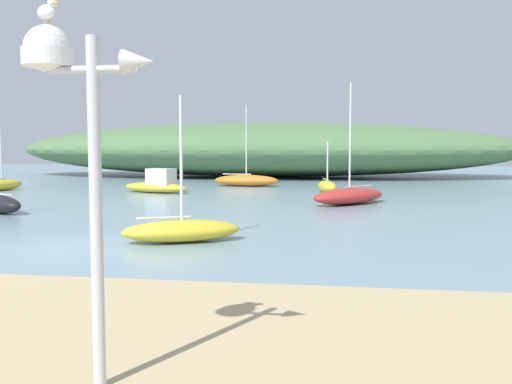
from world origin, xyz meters
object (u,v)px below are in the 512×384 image
at_px(motorboat_outer_mooring, 157,184).
at_px(sailboat_far_left, 2,185).
at_px(sailboat_east_reach, 327,186).
at_px(mast_structure, 69,95).
at_px(sailboat_off_point, 349,196).
at_px(seagull_on_radar, 47,10).
at_px(sailboat_inner_mooring, 182,230).
at_px(sailboat_west_reach, 246,180).

distance_m(motorboat_outer_mooring, sailboat_far_left, 9.07).
height_order(sailboat_far_left, sailboat_east_reach, sailboat_far_left).
relative_size(mast_structure, sailboat_far_left, 0.93).
bearing_deg(sailboat_far_left, mast_structure, -55.85).
xyz_separation_m(mast_structure, sailboat_off_point, (2.84, 19.55, -2.61)).
bearing_deg(sailboat_east_reach, seagull_on_radar, -94.36).
xyz_separation_m(motorboat_outer_mooring, sailboat_inner_mooring, (5.65, -14.79, -0.15)).
height_order(motorboat_outer_mooring, sailboat_off_point, sailboat_off_point).
bearing_deg(motorboat_outer_mooring, sailboat_inner_mooring, -69.09).
bearing_deg(sailboat_east_reach, motorboat_outer_mooring, -171.57).
relative_size(sailboat_east_reach, sailboat_west_reach, 0.54).
bearing_deg(sailboat_inner_mooring, sailboat_far_left, 134.68).
distance_m(sailboat_far_left, sailboat_inner_mooring, 20.93).
bearing_deg(sailboat_west_reach, sailboat_east_reach, -39.62).
distance_m(sailboat_off_point, sailboat_inner_mooring, 11.28).
xyz_separation_m(motorboat_outer_mooring, sailboat_west_reach, (3.89, 5.56, -0.08)).
distance_m(motorboat_outer_mooring, sailboat_off_point, 11.01).
distance_m(seagull_on_radar, sailboat_west_reach, 29.89).
bearing_deg(seagull_on_radar, sailboat_far_left, 123.84).
xyz_separation_m(seagull_on_radar, motorboat_outer_mooring, (-7.07, 23.97, -3.30)).
height_order(seagull_on_radar, sailboat_west_reach, sailboat_west_reach).
bearing_deg(sailboat_far_left, sailboat_west_reach, 22.84).
relative_size(motorboat_outer_mooring, sailboat_west_reach, 0.82).
bearing_deg(mast_structure, sailboat_inner_mooring, 99.91).
xyz_separation_m(motorboat_outer_mooring, sailboat_far_left, (-9.07, 0.10, -0.13)).
bearing_deg(sailboat_west_reach, mast_structure, -83.51).
distance_m(mast_structure, sailboat_east_reach, 25.49).
xyz_separation_m(sailboat_off_point, sailboat_east_reach, (-1.09, 5.75, -0.02)).
relative_size(seagull_on_radar, sailboat_far_left, 0.09).
distance_m(sailboat_east_reach, sailboat_inner_mooring, 16.46).
height_order(seagull_on_radar, sailboat_far_left, seagull_on_radar).
height_order(mast_structure, seagull_on_radar, seagull_on_radar).
relative_size(sailboat_far_left, sailboat_west_reach, 0.73).
height_order(sailboat_east_reach, sailboat_inner_mooring, sailboat_inner_mooring).
relative_size(sailboat_east_reach, sailboat_inner_mooring, 0.72).
distance_m(sailboat_east_reach, sailboat_west_reach, 6.63).
bearing_deg(sailboat_inner_mooring, sailboat_west_reach, 94.93).
relative_size(sailboat_far_left, sailboat_inner_mooring, 0.97).
bearing_deg(sailboat_off_point, seagull_on_radar, -98.79).
height_order(seagull_on_radar, sailboat_east_reach, seagull_on_radar).
bearing_deg(motorboat_outer_mooring, seagull_on_radar, -73.57).
distance_m(sailboat_far_left, sailboat_east_reach, 18.11).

